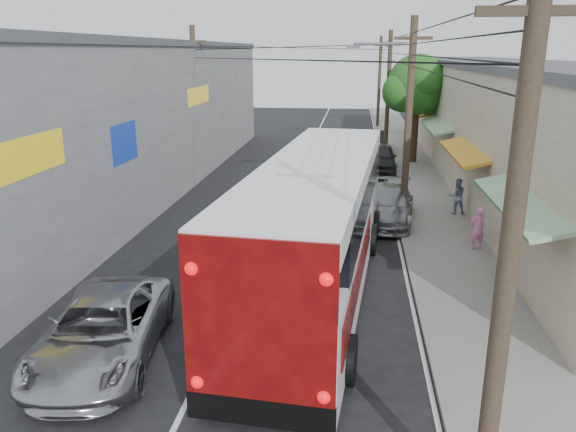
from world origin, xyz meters
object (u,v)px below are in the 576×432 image
at_px(jeepney, 103,330).
at_px(parked_suv, 388,205).
at_px(pedestrian_far, 457,196).
at_px(coach_bus, 318,224).
at_px(pedestrian_near, 478,228).
at_px(parked_car_mid, 379,158).
at_px(parked_car_far, 375,141).

height_order(jeepney, parked_suv, jeepney).
bearing_deg(pedestrian_far, jeepney, 45.48).
relative_size(coach_bus, pedestrian_near, 9.17).
bearing_deg(coach_bus, parked_suv, 76.08).
xyz_separation_m(parked_suv, pedestrian_far, (2.92, 1.18, 0.16)).
distance_m(jeepney, parked_car_mid, 22.60).
bearing_deg(parked_car_mid, parked_suv, -88.14).
xyz_separation_m(parked_car_mid, parked_car_far, (0.00, 6.82, -0.10)).
distance_m(coach_bus, jeepney, 6.51).
bearing_deg(pedestrian_near, parked_car_far, -99.03).
height_order(parked_car_mid, pedestrian_near, parked_car_mid).
height_order(coach_bus, jeepney, coach_bus).
relative_size(jeepney, parked_suv, 1.07).
bearing_deg(pedestrian_far, parked_suv, 15.16).
relative_size(coach_bus, parked_suv, 2.75).
relative_size(coach_bus, parked_car_far, 3.10).
bearing_deg(jeepney, pedestrian_near, 32.89).
relative_size(pedestrian_near, pedestrian_far, 0.98).
relative_size(coach_bus, pedestrian_far, 8.94).
xyz_separation_m(parked_suv, parked_car_far, (0.00, 16.78, 0.01)).
relative_size(parked_suv, parked_car_mid, 1.02).
distance_m(coach_bus, parked_car_mid, 17.21).
xyz_separation_m(coach_bus, parked_car_mid, (2.40, 17.00, -1.18)).
xyz_separation_m(parked_car_mid, pedestrian_far, (2.92, -8.77, 0.06)).
height_order(coach_bus, pedestrian_near, coach_bus).
height_order(parked_suv, pedestrian_far, pedestrian_far).
bearing_deg(parked_car_mid, parked_car_far, 91.86).
distance_m(parked_car_mid, pedestrian_far, 9.25).
distance_m(jeepney, parked_suv, 13.47).
bearing_deg(jeepney, parked_car_mid, 64.73).
distance_m(parked_suv, parked_car_far, 16.78).
height_order(coach_bus, parked_car_mid, coach_bus).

